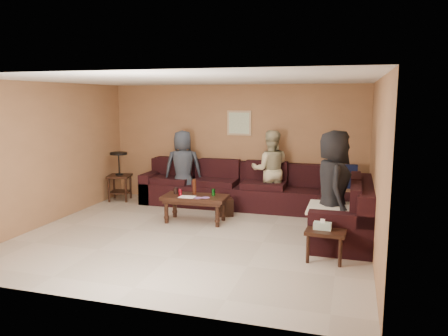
# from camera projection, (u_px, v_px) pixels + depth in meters

# --- Properties ---
(room) EXTENTS (5.60, 5.50, 2.50)m
(room) POSITION_uv_depth(u_px,v_px,m) (193.00, 134.00, 6.86)
(room) COLOR beige
(room) RESTS_ON ground
(sectional_sofa) EXTENTS (4.65, 2.90, 0.97)m
(sectional_sofa) POSITION_uv_depth(u_px,v_px,m) (262.00, 199.00, 8.28)
(sectional_sofa) COLOR black
(sectional_sofa) RESTS_ON ground
(coffee_table) EXTENTS (1.18, 0.62, 0.76)m
(coffee_table) POSITION_uv_depth(u_px,v_px,m) (195.00, 200.00, 7.86)
(coffee_table) COLOR black
(coffee_table) RESTS_ON ground
(end_table_left) EXTENTS (0.56, 0.56, 1.06)m
(end_table_left) POSITION_uv_depth(u_px,v_px,m) (119.00, 175.00, 9.50)
(end_table_left) COLOR black
(end_table_left) RESTS_ON ground
(side_table_right) EXTENTS (0.56, 0.47, 0.59)m
(side_table_right) POSITION_uv_depth(u_px,v_px,m) (325.00, 234.00, 5.98)
(side_table_right) COLOR black
(side_table_right) RESTS_ON ground
(waste_bin) EXTENTS (0.36, 0.36, 0.33)m
(waste_bin) POSITION_uv_depth(u_px,v_px,m) (226.00, 207.00, 8.33)
(waste_bin) COLOR black
(waste_bin) RESTS_ON ground
(wall_art) EXTENTS (0.52, 0.04, 0.52)m
(wall_art) POSITION_uv_depth(u_px,v_px,m) (239.00, 123.00, 9.17)
(wall_art) COLOR tan
(wall_art) RESTS_ON ground
(person_left) EXTENTS (0.89, 0.73, 1.57)m
(person_left) POSITION_uv_depth(u_px,v_px,m) (183.00, 168.00, 9.07)
(person_left) COLOR #2F3642
(person_left) RESTS_ON ground
(person_middle) EXTENTS (0.88, 0.75, 1.59)m
(person_middle) POSITION_uv_depth(u_px,v_px,m) (270.00, 170.00, 8.74)
(person_middle) COLOR #C6BD93
(person_middle) RESTS_ON ground
(person_right) EXTENTS (0.70, 0.94, 1.75)m
(person_right) POSITION_uv_depth(u_px,v_px,m) (333.00, 187.00, 6.72)
(person_right) COLOR black
(person_right) RESTS_ON ground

